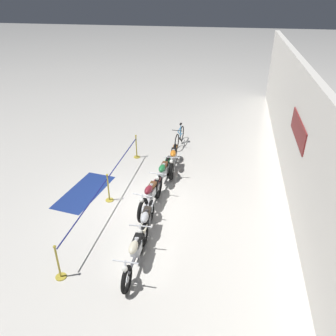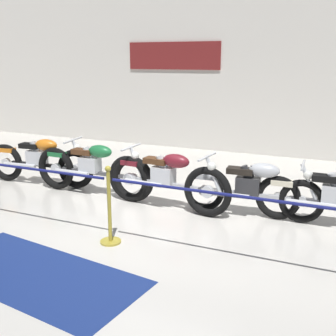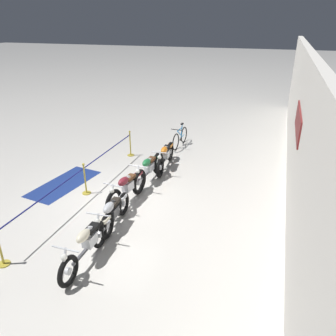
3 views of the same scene
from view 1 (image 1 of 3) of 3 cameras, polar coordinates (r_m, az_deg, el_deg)
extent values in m
plane|color=silver|center=(11.22, -5.20, -6.39)|extent=(120.00, 120.00, 0.00)
cube|color=silver|center=(10.05, 23.54, 0.61)|extent=(28.00, 0.25, 4.20)
cube|color=maroon|center=(11.45, 21.74, 6.21)|extent=(2.57, 0.04, 0.70)
torus|color=black|center=(12.45, 0.61, -0.42)|extent=(0.75, 0.19, 0.74)
torus|color=black|center=(13.84, 1.24, 2.73)|extent=(0.75, 0.19, 0.74)
cylinder|color=silver|center=(12.45, 0.61, -0.42)|extent=(0.18, 0.10, 0.17)
cylinder|color=silver|center=(13.84, 1.24, 2.73)|extent=(0.18, 0.10, 0.17)
cylinder|color=silver|center=(12.24, 0.57, 0.54)|extent=(0.31, 0.08, 0.59)
cube|color=silver|center=(13.11, 0.97, 1.96)|extent=(0.38, 0.25, 0.26)
cylinder|color=silver|center=(12.99, 0.96, 2.67)|extent=(0.19, 0.13, 0.24)
cylinder|color=silver|center=(13.06, 0.99, 2.82)|extent=(0.19, 0.13, 0.24)
cylinder|color=silver|center=(13.45, 0.48, 2.03)|extent=(0.70, 0.13, 0.07)
cube|color=black|center=(13.13, 0.94, 1.32)|extent=(1.26, 0.18, 0.06)
ellipsoid|color=orange|center=(12.79, 0.88, 2.54)|extent=(0.48, 0.26, 0.22)
cube|color=black|center=(13.13, 1.03, 3.07)|extent=(0.42, 0.24, 0.09)
cube|color=orange|center=(13.68, 1.23, 3.62)|extent=(0.33, 0.19, 0.08)
cylinder|color=silver|center=(12.21, 0.63, 1.88)|extent=(0.09, 0.62, 0.04)
sphere|color=silver|center=(12.20, 0.59, 1.13)|extent=(0.14, 0.14, 0.14)
torus|color=black|center=(11.35, -1.80, -3.42)|extent=(0.79, 0.15, 0.79)
torus|color=black|center=(12.73, 0.02, 0.40)|extent=(0.79, 0.15, 0.79)
cylinder|color=silver|center=(11.35, -1.80, -3.42)|extent=(0.19, 0.08, 0.18)
cylinder|color=silver|center=(12.73, 0.02, 0.40)|extent=(0.19, 0.08, 0.18)
cylinder|color=silver|center=(11.13, -1.94, -2.43)|extent=(0.30, 0.06, 0.59)
cube|color=silver|center=(12.00, -0.79, -0.63)|extent=(0.36, 0.23, 0.26)
cylinder|color=silver|center=(11.86, -0.84, 0.12)|extent=(0.18, 0.11, 0.24)
cylinder|color=silver|center=(11.93, -0.75, 0.31)|extent=(0.18, 0.11, 0.24)
cylinder|color=silver|center=(12.35, -1.09, -0.46)|extent=(0.70, 0.09, 0.07)
cube|color=#47474C|center=(12.02, -0.84, -1.32)|extent=(1.31, 0.09, 0.06)
ellipsoid|color=#1E6B38|center=(11.67, -1.06, -0.05)|extent=(0.46, 0.23, 0.22)
cube|color=#4C2D19|center=(12.00, -0.65, 0.59)|extent=(0.40, 0.21, 0.09)
cube|color=#1E6B38|center=(12.56, -0.03, 1.42)|extent=(0.32, 0.17, 0.08)
cylinder|color=silver|center=(11.09, -1.82, -0.96)|extent=(0.05, 0.62, 0.04)
sphere|color=silver|center=(11.09, -1.91, -1.79)|extent=(0.14, 0.14, 0.14)
torus|color=black|center=(10.27, -4.42, -7.36)|extent=(0.80, 0.19, 0.79)
torus|color=black|center=(11.41, -1.80, -3.23)|extent=(0.80, 0.19, 0.79)
cylinder|color=silver|center=(10.27, -4.42, -7.36)|extent=(0.20, 0.10, 0.19)
cylinder|color=silver|center=(11.41, -1.80, -3.23)|extent=(0.20, 0.10, 0.19)
cylinder|color=silver|center=(10.04, -4.66, -6.34)|extent=(0.31, 0.09, 0.59)
cube|color=silver|center=(10.78, -2.97, -4.34)|extent=(0.38, 0.25, 0.26)
cylinder|color=silver|center=(10.64, -3.07, -3.56)|extent=(0.19, 0.13, 0.24)
cylinder|color=silver|center=(10.71, -2.92, -3.33)|extent=(0.19, 0.13, 0.24)
cylinder|color=silver|center=(11.14, -3.11, -4.03)|extent=(0.70, 0.14, 0.07)
cube|color=#ADAFB5|center=(10.82, -3.04, -5.10)|extent=(1.17, 0.17, 0.06)
ellipsoid|color=maroon|center=(10.46, -3.43, -3.80)|extent=(0.48, 0.26, 0.22)
cube|color=#4C2D19|center=(10.77, -2.77, -3.00)|extent=(0.42, 0.24, 0.09)
cube|color=maroon|center=(11.22, -1.90, -2.12)|extent=(0.33, 0.19, 0.08)
cylinder|color=silver|center=(9.98, -4.49, -4.74)|extent=(0.10, 0.62, 0.04)
sphere|color=silver|center=(9.99, -4.63, -5.65)|extent=(0.14, 0.14, 0.14)
torus|color=black|center=(9.23, -4.74, -12.76)|extent=(0.67, 0.14, 0.67)
torus|color=black|center=(10.37, -2.99, -7.37)|extent=(0.67, 0.14, 0.67)
cylinder|color=silver|center=(9.23, -4.74, -12.76)|extent=(0.16, 0.09, 0.16)
cylinder|color=silver|center=(10.37, -2.99, -7.37)|extent=(0.16, 0.09, 0.16)
cylinder|color=silver|center=(8.98, -4.94, -11.78)|extent=(0.31, 0.07, 0.59)
cube|color=#2D2D30|center=(9.72, -3.78, -8.99)|extent=(0.37, 0.24, 0.26)
cylinder|color=#2D2D30|center=(9.57, -3.87, -8.19)|extent=(0.18, 0.12, 0.24)
cylinder|color=#2D2D30|center=(9.64, -3.77, -7.90)|extent=(0.18, 0.12, 0.24)
cylinder|color=silver|center=(10.07, -4.21, -8.51)|extent=(0.70, 0.11, 0.07)
cube|color=#ADAFB5|center=(9.77, -3.81, -9.82)|extent=(1.20, 0.13, 0.06)
ellipsoid|color=#B7BABF|center=(9.39, -4.11, -8.58)|extent=(0.47, 0.25, 0.22)
cube|color=black|center=(9.69, -3.67, -7.50)|extent=(0.41, 0.22, 0.09)
cube|color=#B7BABF|center=(10.19, -3.08, -6.44)|extent=(0.33, 0.18, 0.08)
cylinder|color=silver|center=(8.89, -4.86, -10.02)|extent=(0.07, 0.62, 0.04)
sphere|color=silver|center=(8.92, -4.93, -11.04)|extent=(0.14, 0.14, 0.14)
torus|color=black|center=(8.31, -7.23, -18.69)|extent=(0.68, 0.12, 0.68)
torus|color=black|center=(9.47, -4.18, -11.39)|extent=(0.68, 0.12, 0.68)
cylinder|color=silver|center=(8.31, -7.23, -18.69)|extent=(0.16, 0.08, 0.16)
cylinder|color=silver|center=(9.47, -4.18, -11.39)|extent=(0.16, 0.08, 0.16)
cylinder|color=silver|center=(8.05, -7.55, -17.78)|extent=(0.30, 0.06, 0.59)
cube|color=silver|center=(8.80, -5.54, -13.83)|extent=(0.36, 0.22, 0.26)
cylinder|color=silver|center=(8.63, -5.68, -13.03)|extent=(0.18, 0.11, 0.24)
cylinder|color=silver|center=(8.69, -5.53, -12.68)|extent=(0.18, 0.11, 0.24)
cylinder|color=silver|center=(9.13, -5.85, -13.11)|extent=(0.70, 0.08, 0.07)
cube|color=#47474C|center=(8.86, -5.58, -14.71)|extent=(1.35, 0.08, 0.06)
ellipsoid|color=beige|center=(8.46, -6.05, -13.56)|extent=(0.46, 0.23, 0.22)
cube|color=black|center=(8.74, -5.37, -12.21)|extent=(0.40, 0.20, 0.09)
cube|color=beige|center=(9.28, -4.31, -10.43)|extent=(0.32, 0.16, 0.08)
cylinder|color=silver|center=(7.93, -7.43, -15.89)|extent=(0.04, 0.62, 0.04)
sphere|color=silver|center=(7.98, -7.54, -17.00)|extent=(0.14, 0.14, 0.14)
torus|color=black|center=(14.87, 1.55, 4.60)|extent=(0.72, 0.09, 0.72)
torus|color=black|center=(15.78, 2.43, 6.05)|extent=(0.72, 0.09, 0.72)
cylinder|color=#1E75B7|center=(15.19, 1.97, 6.04)|extent=(0.60, 0.08, 0.43)
cylinder|color=#1E75B7|center=(15.16, 2.03, 6.80)|extent=(0.55, 0.07, 0.04)
cylinder|color=#1E75B7|center=(15.39, 2.20, 6.66)|extent=(0.15, 0.05, 0.55)
cube|color=black|center=(15.32, 2.25, 7.68)|extent=(0.18, 0.09, 0.05)
cylinder|color=#1E75B7|center=(15.60, 2.27, 5.77)|extent=(0.46, 0.06, 0.03)
cylinder|color=black|center=(14.72, 1.63, 6.54)|extent=(0.06, 0.48, 0.03)
cylinder|color=black|center=(15.43, 2.07, 5.19)|extent=(0.12, 0.06, 0.12)
cylinder|color=gold|center=(14.32, -5.45, 1.92)|extent=(0.28, 0.28, 0.03)
cylinder|color=gold|center=(14.10, -5.54, 3.69)|extent=(0.05, 0.05, 0.95)
sphere|color=gold|center=(13.89, -5.64, 5.62)|extent=(0.08, 0.08, 0.08)
cylinder|color=navy|center=(12.49, -7.79, 2.05)|extent=(3.25, 0.04, 0.04)
cylinder|color=navy|center=(9.77, -14.17, -6.92)|extent=(3.38, 0.04, 0.04)
cylinder|color=gold|center=(11.57, -10.14, -5.51)|extent=(0.28, 0.28, 0.03)
cylinder|color=gold|center=(11.30, -10.35, -3.46)|extent=(0.05, 0.05, 0.95)
sphere|color=gold|center=(11.04, -10.58, -1.20)|extent=(0.08, 0.08, 0.08)
cylinder|color=gold|center=(9.17, -18.14, -17.55)|extent=(0.28, 0.28, 0.03)
cylinder|color=gold|center=(8.84, -18.63, -15.34)|extent=(0.05, 0.05, 0.95)
sphere|color=gold|center=(8.50, -19.17, -12.82)|extent=(0.08, 0.08, 0.08)
cube|color=navy|center=(12.23, -14.33, -4.00)|extent=(2.73, 1.49, 0.01)
camera|label=2|loc=(11.00, -38.93, 0.36)|focal=45.00mm
camera|label=3|loc=(2.27, 54.89, -23.28)|focal=35.00mm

